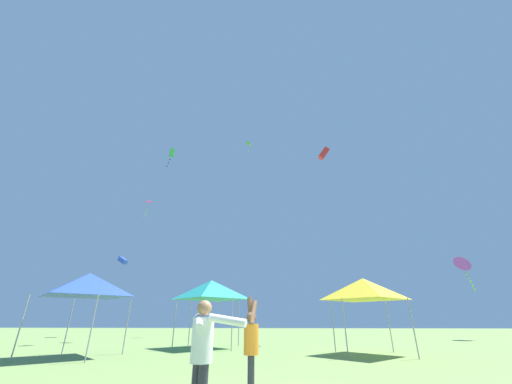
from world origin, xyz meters
TOP-DOWN VIEW (x-y plane):
  - person_flyer_orange at (-0.71, 1.38)m, footprint 0.33×0.53m
  - person_watcher_white at (-1.34, -0.62)m, footprint 0.96×0.70m
  - canopy_tent_yellow at (4.30, 9.82)m, footprint 3.22×3.22m
  - canopy_tent_teal at (-4.15, 13.07)m, footprint 3.55×3.55m
  - canopy_tent_blue at (-8.98, 7.98)m, footprint 3.33×3.33m
  - kite_magenta_diamond at (-15.36, 26.60)m, footprint 1.05×1.34m
  - kite_red_box at (4.72, 18.17)m, footprint 1.14×0.58m
  - kite_lime_box at (-3.38, 28.65)m, footprint 0.75×0.50m
  - kite_green_box at (-9.68, 17.67)m, footprint 0.69×0.80m
  - kite_purple_delta at (17.13, 22.55)m, footprint 1.57×1.79m
  - kite_blue_box at (-12.83, 18.10)m, footprint 1.01×0.72m

SIDE VIEW (x-z plane):
  - person_flyer_orange at x=-0.71m, z-range 0.02..2.03m
  - person_watcher_white at x=-1.34m, z-range 0.17..1.97m
  - canopy_tent_yellow at x=4.30m, z-range 1.20..4.65m
  - canopy_tent_blue at x=-8.98m, z-range 1.24..4.81m
  - canopy_tent_teal at x=-4.15m, z-range 1.33..5.13m
  - kite_blue_box at x=-12.83m, z-range 5.72..6.43m
  - kite_purple_delta at x=17.13m, z-range 4.64..7.75m
  - kite_magenta_diamond at x=-15.36m, z-range 13.53..15.86m
  - kite_red_box at x=4.72m, z-range 15.18..16.46m
  - kite_green_box at x=-9.68m, z-range 15.08..17.12m
  - kite_lime_box at x=-3.38m, z-range 23.15..24.86m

